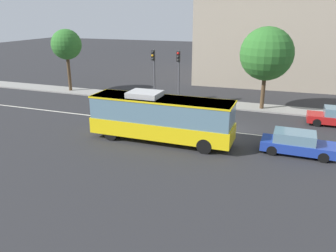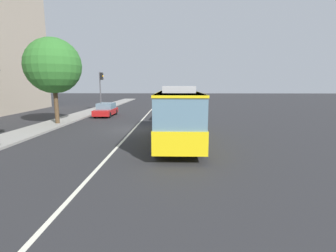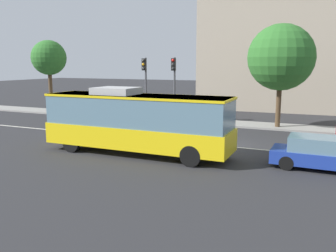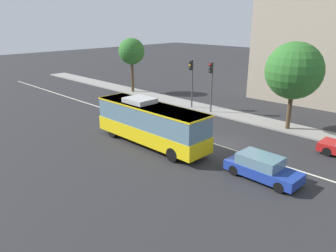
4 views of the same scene
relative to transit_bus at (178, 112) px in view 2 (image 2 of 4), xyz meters
name	(u,v)px [view 2 (image 2 of 4)]	position (x,y,z in m)	size (l,w,h in m)	color
ground_plane	(134,129)	(3.79, 3.53, -1.81)	(160.00, 160.00, 0.00)	#28282B
sidewalk_kerb	(41,128)	(3.79, 11.08, -1.74)	(80.00, 2.67, 0.14)	gray
lane_centre_line	(134,129)	(3.79, 3.53, -1.80)	(76.00, 0.16, 0.01)	silver
transit_bus	(178,112)	(0.00, 0.00, 0.00)	(10.01, 2.54, 3.46)	yellow
sedan_red	(106,110)	(12.06, 8.04, -1.09)	(4.51, 1.85, 1.46)	#B21919
sedan_blue	(168,113)	(8.94, 0.88, -1.09)	(4.53, 1.88, 1.46)	#1E3899
traffic_light_far_corner	(101,84)	(17.83, 10.19, 1.75)	(0.34, 0.62, 5.20)	#47474C
street_tree_kerbside_left	(53,66)	(5.90, 10.69, 3.33)	(4.72, 4.72, 7.51)	#4C3823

